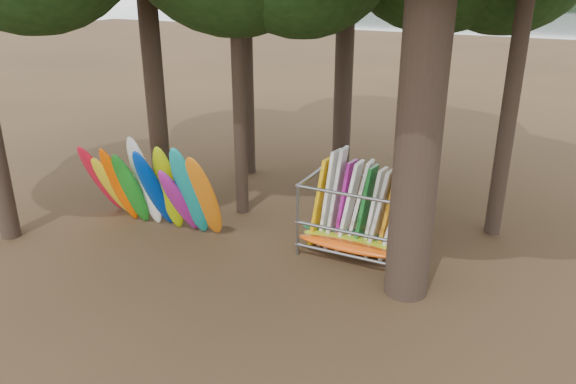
% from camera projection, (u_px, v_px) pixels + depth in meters
% --- Properties ---
extents(ground, '(120.00, 120.00, 0.00)m').
position_uv_depth(ground, '(252.00, 258.00, 14.89)').
color(ground, '#47331E').
rests_on(ground, ground).
extents(lake, '(160.00, 160.00, 0.00)m').
position_uv_depth(lake, '(511.00, 37.00, 64.86)').
color(lake, gray).
rests_on(lake, ground).
extents(far_shore, '(160.00, 4.00, 4.00)m').
position_uv_depth(far_shore, '(542.00, 0.00, 105.77)').
color(far_shore, black).
rests_on(far_shore, ground).
extents(kayak_row, '(4.56, 1.79, 3.06)m').
position_uv_depth(kayak_row, '(152.00, 189.00, 15.98)').
color(kayak_row, red).
rests_on(kayak_row, ground).
extents(storage_rack, '(3.21, 1.51, 2.84)m').
position_uv_depth(storage_rack, '(356.00, 220.00, 14.81)').
color(storage_rack, slate).
rests_on(storage_rack, ground).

